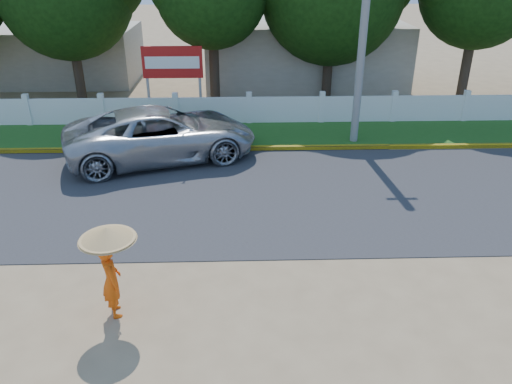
# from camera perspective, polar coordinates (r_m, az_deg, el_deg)

# --- Properties ---
(ground) EXTENTS (120.00, 120.00, 0.00)m
(ground) POSITION_cam_1_polar(r_m,az_deg,el_deg) (10.92, 0.33, -10.81)
(ground) COLOR #9E8460
(ground) RESTS_ON ground
(road) EXTENTS (60.00, 7.00, 0.02)m
(road) POSITION_cam_1_polar(r_m,az_deg,el_deg) (14.76, -0.30, -0.23)
(road) COLOR #38383A
(road) RESTS_ON ground
(grass_verge) EXTENTS (60.00, 3.50, 0.03)m
(grass_verge) POSITION_cam_1_polar(r_m,az_deg,el_deg) (19.60, -0.71, 6.61)
(grass_verge) COLOR #2D601E
(grass_verge) RESTS_ON ground
(curb) EXTENTS (40.00, 0.18, 0.16)m
(curb) POSITION_cam_1_polar(r_m,az_deg,el_deg) (17.99, -0.60, 5.00)
(curb) COLOR yellow
(curb) RESTS_ON ground
(fence) EXTENTS (40.00, 0.10, 1.10)m
(fence) POSITION_cam_1_polar(r_m,az_deg,el_deg) (20.81, -0.80, 9.33)
(fence) COLOR silver
(fence) RESTS_ON ground
(building_near) EXTENTS (10.00, 6.00, 3.20)m
(building_near) POSITION_cam_1_polar(r_m,az_deg,el_deg) (27.38, 5.44, 15.57)
(building_near) COLOR #B7AD99
(building_near) RESTS_ON ground
(building_far) EXTENTS (8.00, 5.00, 2.80)m
(building_far) POSITION_cam_1_polar(r_m,az_deg,el_deg) (29.81, -21.38, 14.44)
(building_far) COLOR #B7AD99
(building_far) RESTS_ON ground
(utility_pole) EXTENTS (0.28, 0.28, 7.15)m
(utility_pole) POSITION_cam_1_polar(r_m,az_deg,el_deg) (18.38, 12.05, 16.22)
(utility_pole) COLOR gray
(utility_pole) RESTS_ON ground
(vehicle) EXTENTS (6.95, 4.66, 1.77)m
(vehicle) POSITION_cam_1_polar(r_m,az_deg,el_deg) (17.31, -10.74, 6.52)
(vehicle) COLOR #A9ADB1
(vehicle) RESTS_ON ground
(monk_with_parasol) EXTENTS (1.08, 1.08, 1.97)m
(monk_with_parasol) POSITION_cam_1_polar(r_m,az_deg,el_deg) (9.89, -16.43, -7.35)
(monk_with_parasol) COLOR #DA4D0B
(monk_with_parasol) RESTS_ON ground
(billboard) EXTENTS (2.50, 0.13, 2.95)m
(billboard) POSITION_cam_1_polar(r_m,az_deg,el_deg) (21.67, -9.51, 14.00)
(billboard) COLOR gray
(billboard) RESTS_ON ground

